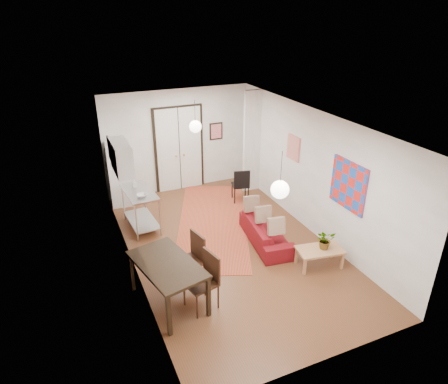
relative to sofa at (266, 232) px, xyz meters
name	(u,v)px	position (x,y,z in m)	size (l,w,h in m)	color
floor	(228,246)	(-0.86, 0.18, -0.27)	(7.00, 7.00, 0.00)	brown
ceiling	(229,120)	(-0.86, 0.18, 2.63)	(4.20, 7.00, 0.02)	silver
wall_back	(178,141)	(-0.86, 3.68, 1.18)	(4.20, 0.02, 2.90)	white
wall_front	(333,284)	(-0.86, -3.32, 1.18)	(4.20, 0.02, 2.90)	white
wall_left	(129,206)	(-2.96, 0.18, 1.18)	(0.02, 7.00, 2.90)	white
wall_right	(312,173)	(1.24, 0.18, 1.18)	(0.02, 7.00, 2.90)	white
double_doors	(179,150)	(-0.86, 3.64, 0.93)	(1.44, 0.06, 2.50)	silver
stub_partition	(252,142)	(0.99, 2.73, 1.18)	(0.50, 0.10, 2.90)	white
wall_cabinet	(121,157)	(-2.78, 1.68, 1.63)	(0.35, 1.00, 0.70)	silver
painting_popart	(348,185)	(1.22, -1.07, 1.38)	(0.05, 1.00, 1.00)	red
painting_abstract	(293,148)	(1.22, 0.98, 1.53)	(0.05, 0.50, 0.60)	white
poster_back	(216,131)	(0.29, 3.65, 1.33)	(0.40, 0.03, 0.50)	red
print_left	(110,149)	(-2.93, 2.18, 1.68)	(0.03, 0.44, 0.54)	#91613C
pendant_back	(195,127)	(-0.86, 2.18, 1.98)	(0.30, 0.30, 0.80)	silver
pendant_front	(280,190)	(-0.86, -1.82, 1.98)	(0.30, 0.30, 0.80)	silver
kilim_rug	(213,222)	(-0.78, 1.33, -0.26)	(1.64, 4.38, 0.01)	#C44D31
sofa	(266,232)	(0.00, 0.00, 0.00)	(0.71, 1.82, 0.53)	maroon
coffee_table	(320,251)	(0.55, -1.25, 0.09)	(1.00, 0.66, 0.41)	tan
potted_plant	(325,240)	(0.65, -1.25, 0.35)	(0.36, 0.31, 0.40)	#347132
kitchen_counter	(140,204)	(-2.44, 1.81, 0.37)	(0.71, 1.30, 0.97)	#ACAFB1
bowl	(142,195)	(-2.44, 1.51, 0.73)	(0.23, 0.23, 0.06)	silver
soap_bottle	(134,184)	(-2.49, 2.06, 0.80)	(0.09, 0.09, 0.20)	teal
fridge	(121,174)	(-2.61, 3.31, 0.59)	(0.61, 0.61, 1.72)	white
dining_table	(167,268)	(-2.61, -1.09, 0.49)	(1.20, 1.70, 0.85)	black
dining_chair_near	(186,255)	(-2.11, -0.63, 0.35)	(0.60, 0.77, 1.05)	#381E12
dining_chair_far	(199,275)	(-2.11, -1.33, 0.35)	(0.60, 0.77, 1.05)	#381E12
black_side_chair	(239,181)	(0.39, 2.28, 0.29)	(0.53, 0.53, 0.96)	black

